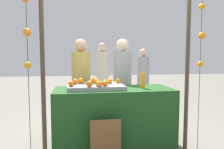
# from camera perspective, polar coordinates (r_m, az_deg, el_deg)

# --- Properties ---
(ground_plane) EXTENTS (24.00, 24.00, 0.00)m
(ground_plane) POSITION_cam_1_polar(r_m,az_deg,el_deg) (3.54, 0.41, -17.91)
(ground_plane) COLOR gray
(stall_counter) EXTENTS (1.78, 0.75, 0.88)m
(stall_counter) POSITION_cam_1_polar(r_m,az_deg,el_deg) (3.39, 0.42, -11.04)
(stall_counter) COLOR #1E4C1E
(stall_counter) RESTS_ON ground_plane
(orange_tray) EXTENTS (0.83, 0.64, 0.06)m
(orange_tray) POSITION_cam_1_polar(r_m,az_deg,el_deg) (3.31, -4.32, -3.15)
(orange_tray) COLOR gray
(orange_tray) RESTS_ON stall_counter
(orange_0) EXTENTS (0.08, 0.08, 0.08)m
(orange_0) POSITION_cam_1_polar(r_m,az_deg,el_deg) (3.06, -3.22, -2.46)
(orange_0) COLOR orange
(orange_0) RESTS_ON orange_tray
(orange_1) EXTENTS (0.08, 0.08, 0.08)m
(orange_1) POSITION_cam_1_polar(r_m,az_deg,el_deg) (3.36, -9.67, -1.85)
(orange_1) COLOR orange
(orange_1) RESTS_ON orange_tray
(orange_2) EXTENTS (0.08, 0.08, 0.08)m
(orange_2) POSITION_cam_1_polar(r_m,az_deg,el_deg) (3.50, -4.76, -1.53)
(orange_2) COLOR orange
(orange_2) RESTS_ON orange_tray
(orange_3) EXTENTS (0.09, 0.09, 0.09)m
(orange_3) POSITION_cam_1_polar(r_m,az_deg,el_deg) (3.43, -8.22, -1.65)
(orange_3) COLOR orange
(orange_3) RESTS_ON orange_tray
(orange_4) EXTENTS (0.09, 0.09, 0.09)m
(orange_4) POSITION_cam_1_polar(r_m,az_deg,el_deg) (3.34, -4.03, -1.81)
(orange_4) COLOR orange
(orange_4) RESTS_ON orange_tray
(orange_5) EXTENTS (0.09, 0.09, 0.09)m
(orange_5) POSITION_cam_1_polar(r_m,az_deg,el_deg) (3.04, -5.97, -2.45)
(orange_5) COLOR orange
(orange_5) RESTS_ON orange_tray
(orange_6) EXTENTS (0.07, 0.07, 0.07)m
(orange_6) POSITION_cam_1_polar(r_m,az_deg,el_deg) (3.46, 1.59, -1.68)
(orange_6) COLOR orange
(orange_6) RESTS_ON orange_tray
(orange_7) EXTENTS (0.08, 0.08, 0.08)m
(orange_7) POSITION_cam_1_polar(r_m,az_deg,el_deg) (3.13, -10.69, -2.36)
(orange_7) COLOR orange
(orange_7) RESTS_ON orange_tray
(orange_8) EXTENTS (0.08, 0.08, 0.08)m
(orange_8) POSITION_cam_1_polar(r_m,az_deg,el_deg) (3.12, -3.75, -2.36)
(orange_8) COLOR orange
(orange_8) RESTS_ON orange_tray
(orange_9) EXTENTS (0.08, 0.08, 0.08)m
(orange_9) POSITION_cam_1_polar(r_m,az_deg,el_deg) (3.23, -1.70, -2.09)
(orange_9) COLOR orange
(orange_9) RESTS_ON orange_tray
(orange_10) EXTENTS (0.08, 0.08, 0.08)m
(orange_10) POSITION_cam_1_polar(r_m,az_deg,el_deg) (3.09, -1.87, -2.38)
(orange_10) COLOR orange
(orange_10) RESTS_ON orange_tray
(orange_11) EXTENTS (0.08, 0.08, 0.08)m
(orange_11) POSITION_cam_1_polar(r_m,az_deg,el_deg) (3.38, -0.60, -1.73)
(orange_11) COLOR orange
(orange_11) RESTS_ON orange_tray
(juice_bottle) EXTENTS (0.07, 0.07, 0.25)m
(juice_bottle) POSITION_cam_1_polar(r_m,az_deg,el_deg) (3.35, 8.11, -1.57)
(juice_bottle) COLOR orange
(juice_bottle) RESTS_ON stall_counter
(chalkboard_sign) EXTENTS (0.40, 0.03, 0.58)m
(chalkboard_sign) POSITION_cam_1_polar(r_m,az_deg,el_deg) (2.90, -1.67, -17.25)
(chalkboard_sign) COLOR brown
(chalkboard_sign) RESTS_ON ground_plane
(vendor_left) EXTENTS (0.34, 0.34, 1.67)m
(vendor_left) POSITION_cam_1_polar(r_m,az_deg,el_deg) (3.95, -8.10, -3.79)
(vendor_left) COLOR tan
(vendor_left) RESTS_ON ground_plane
(vendor_right) EXTENTS (0.34, 0.34, 1.69)m
(vendor_right) POSITION_cam_1_polar(r_m,az_deg,el_deg) (4.06, 2.73, -3.43)
(vendor_right) COLOR #99999E
(vendor_right) RESTS_ON ground_plane
(crowd_person_0) EXTENTS (0.32, 0.32, 1.60)m
(crowd_person_0) POSITION_cam_1_polar(r_m,az_deg,el_deg) (5.26, -7.93, -2.03)
(crowd_person_0) COLOR #99999E
(crowd_person_0) RESTS_ON ground_plane
(crowd_person_1) EXTENTS (0.31, 0.31, 1.56)m
(crowd_person_1) POSITION_cam_1_polar(r_m,az_deg,el_deg) (5.73, 8.17, -1.64)
(crowd_person_1) COLOR #99999E
(crowd_person_1) RESTS_ON ground_plane
(crowd_person_2) EXTENTS (0.34, 0.34, 1.71)m
(crowd_person_2) POSITION_cam_1_polar(r_m,az_deg,el_deg) (5.63, -2.51, -0.98)
(crowd_person_2) COLOR beige
(crowd_person_2) RESTS_ON ground_plane
(canopy_post_left) EXTENTS (0.06, 0.06, 2.25)m
(canopy_post_left) POSITION_cam_1_polar(r_m,az_deg,el_deg) (2.84, -17.73, -0.31)
(canopy_post_left) COLOR #473828
(canopy_post_left) RESTS_ON ground_plane
(canopy_post_right) EXTENTS (0.06, 0.06, 2.25)m
(canopy_post_right) POSITION_cam_1_polar(r_m,az_deg,el_deg) (3.20, 19.16, 0.20)
(canopy_post_right) COLOR #473828
(canopy_post_right) RESTS_ON ground_plane
(garland_strand_left) EXTENTS (0.10, 0.10, 2.15)m
(garland_strand_left) POSITION_cam_1_polar(r_m,az_deg,el_deg) (2.82, -21.50, 9.71)
(garland_strand_left) COLOR #2D4C23
(garland_strand_left) RESTS_ON ground_plane
(garland_strand_right) EXTENTS (0.10, 0.10, 2.15)m
(garland_strand_right) POSITION_cam_1_polar(r_m,az_deg,el_deg) (3.28, 22.47, 9.08)
(garland_strand_right) COLOR #2D4C23
(garland_strand_right) RESTS_ON ground_plane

